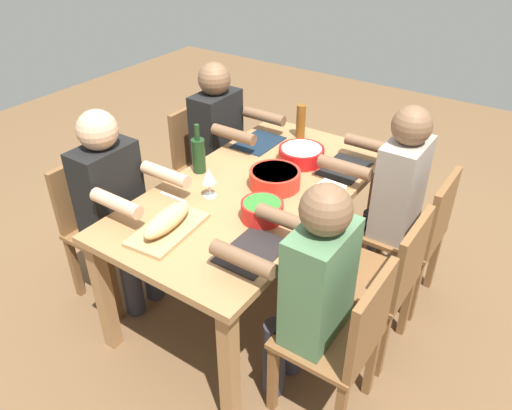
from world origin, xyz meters
TOP-DOWN VIEW (x-y plane):
  - ground_plane at (0.00, 0.00)m, footprint 8.00×8.00m
  - dining_table at (0.00, 0.00)m, footprint 1.71×0.92m
  - chair_near_left at (-0.47, -0.78)m, footprint 0.40×0.40m
  - diner_near_left at (-0.47, -0.60)m, footprint 0.41×0.53m
  - chair_near_center at (0.00, -0.78)m, footprint 0.40×0.40m
  - chair_near_right at (0.47, -0.78)m, footprint 0.40×0.40m
  - diner_near_right at (0.47, -0.60)m, footprint 0.41×0.53m
  - chair_far_left at (-0.47, 0.78)m, footprint 0.40×0.40m
  - diner_far_left at (-0.47, 0.60)m, footprint 0.41×0.53m
  - chair_far_right at (0.47, 0.78)m, footprint 0.40×0.40m
  - diner_far_right at (0.47, 0.60)m, footprint 0.41×0.53m
  - serving_bowl_pasta at (0.41, -0.05)m, footprint 0.27×0.27m
  - serving_bowl_greens at (-0.23, -0.19)m, footprint 0.21×0.21m
  - serving_bowl_salad at (0.07, -0.07)m, footprint 0.28×0.28m
  - cutting_board at (-0.57, 0.12)m, footprint 0.42×0.26m
  - bread_loaf at (-0.57, 0.12)m, footprint 0.33×0.14m
  - wine_bottle at (-0.03, 0.37)m, footprint 0.08×0.08m
  - beer_bottle at (0.70, 0.13)m, footprint 0.06×0.06m
  - wine_glass at (-0.21, 0.16)m, footprint 0.08×0.08m
  - placemat_near_left at (-0.47, -0.30)m, footprint 0.32×0.23m
  - placemat_near_right at (0.47, -0.30)m, footprint 0.32×0.23m
  - fork_far_left at (-0.33, 0.30)m, footprint 0.02×0.17m
  - placemat_far_right at (0.47, 0.30)m, footprint 0.32×0.23m
  - napkin_stack at (0.20, -0.34)m, footprint 0.15×0.15m

SIDE VIEW (x-z plane):
  - ground_plane at x=0.00m, z-range 0.00..0.00m
  - chair_near_left at x=-0.47m, z-range 0.06..0.91m
  - chair_near_center at x=0.00m, z-range 0.06..0.91m
  - chair_near_right at x=0.47m, z-range 0.06..0.91m
  - chair_far_left at x=-0.47m, z-range 0.06..0.91m
  - chair_far_right at x=0.47m, z-range 0.06..0.91m
  - dining_table at x=0.00m, z-range 0.28..1.02m
  - diner_near_left at x=-0.47m, z-range 0.10..1.30m
  - diner_near_right at x=0.47m, z-range 0.10..1.30m
  - diner_far_left at x=-0.47m, z-range 0.10..1.30m
  - diner_far_right at x=0.47m, z-range 0.10..1.30m
  - placemat_near_left at x=-0.47m, z-range 0.74..0.75m
  - placemat_near_right at x=0.47m, z-range 0.74..0.75m
  - placemat_far_right at x=0.47m, z-range 0.74..0.75m
  - fork_far_left at x=-0.33m, z-range 0.74..0.75m
  - cutting_board at x=-0.57m, z-range 0.74..0.76m
  - napkin_stack at x=0.20m, z-range 0.74..0.76m
  - serving_bowl_pasta at x=0.41m, z-range 0.75..0.83m
  - serving_bowl_greens at x=-0.23m, z-range 0.75..0.84m
  - serving_bowl_salad at x=0.07m, z-range 0.75..0.84m
  - bread_loaf at x=-0.57m, z-range 0.76..0.85m
  - wine_bottle at x=-0.03m, z-range 0.70..0.99m
  - beer_bottle at x=0.70m, z-range 0.74..0.96m
  - wine_glass at x=-0.21m, z-range 0.77..0.94m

